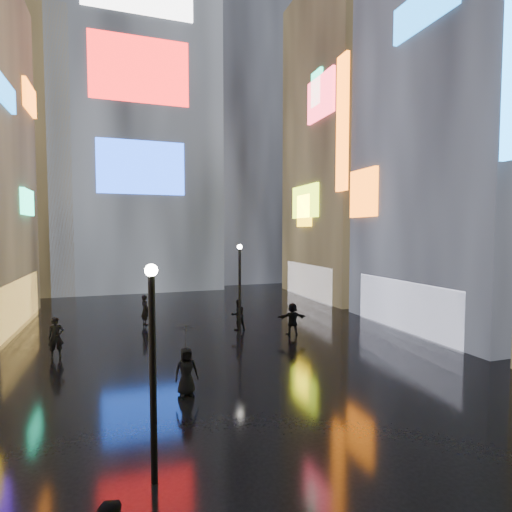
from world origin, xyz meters
name	(u,v)px	position (x,y,z in m)	size (l,w,h in m)	color
ground	(212,334)	(0.00, 20.00, 0.00)	(140.00, 140.00, 0.00)	black
building_right_mid	(475,85)	(15.98, 17.01, 14.99)	(10.28, 13.70, 30.00)	black
building_right_far	(357,145)	(15.98, 30.00, 13.98)	(10.28, 12.00, 28.00)	black
tower_main	(137,94)	(-3.00, 43.97, 21.01)	(16.00, 14.20, 42.00)	black
tower_flank_right	(237,143)	(9.00, 46.00, 17.00)	(12.00, 12.00, 34.00)	black
tower_flank_left	(21,159)	(-14.00, 42.00, 13.00)	(10.00, 10.00, 26.00)	black
lamp_near	(153,361)	(-4.28, 6.84, 2.94)	(0.30, 0.30, 5.20)	black
lamp_far	(240,283)	(1.66, 19.92, 2.94)	(0.30, 0.30, 5.20)	black
pedestrian_4	(186,371)	(-2.77, 11.73, 0.87)	(0.85, 0.55, 1.74)	black
pedestrian_5	(292,319)	(4.35, 18.32, 0.92)	(1.71, 0.55, 1.85)	black
pedestrian_6	(56,337)	(-7.94, 18.08, 0.95)	(0.69, 0.46, 1.90)	black
pedestrian_7	(238,315)	(1.70, 20.43, 0.92)	(0.89, 0.69, 1.84)	black
umbrella_2	(186,336)	(-2.77, 11.73, 2.15)	(0.90, 0.92, 0.83)	black
pedestrian_8	(145,310)	(-3.58, 23.55, 0.96)	(0.70, 0.46, 1.93)	black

